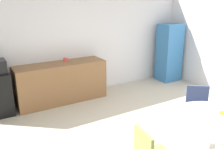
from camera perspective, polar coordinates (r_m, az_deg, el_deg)
The scene contains 7 objects.
wall_back at distance 5.93m, azimuth -7.58°, elevation 7.95°, with size 6.00×0.10×2.60m, color silver.
counter_block at distance 5.59m, azimuth -11.91°, elevation -1.85°, with size 2.02×0.60×0.90m, color brown.
locker_cabinet at distance 7.08m, azimuth 13.44°, elevation 5.10°, with size 0.60×0.50×1.62m, color #3372B2.
round_table at distance 3.51m, azimuth 23.26°, elevation -11.58°, with size 1.16×1.16×0.76m.
chair_navy at distance 4.43m, azimuth 19.70°, elevation -6.67°, with size 0.59×0.59×0.83m.
fruit_bowl at distance 3.47m, azimuth 25.15°, elevation -9.07°, with size 0.28×0.28×0.11m.
mug_white at distance 5.56m, azimuth -11.07°, elevation 3.46°, with size 0.13×0.08×0.09m.
Camera 1 is at (-2.34, -2.37, 2.24)m, focal length 38.41 mm.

